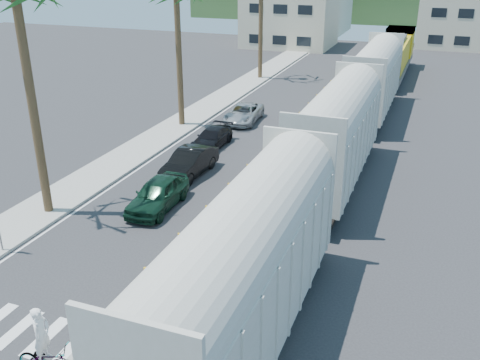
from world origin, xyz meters
name	(u,v)px	position (x,y,z in m)	size (l,w,h in m)	color
ground	(119,314)	(0.00, 0.00, 0.00)	(140.00, 140.00, 0.00)	#28282B
sidewalk	(196,114)	(-8.50, 25.00, 0.07)	(3.00, 90.00, 0.15)	gray
rails	(367,122)	(5.00, 28.00, 0.03)	(1.56, 100.00, 0.06)	black
median	(277,145)	(0.00, 19.96, 0.09)	(0.45, 60.00, 0.85)	gray
crosswalk	(87,349)	(0.00, -2.00, 0.01)	(14.00, 2.20, 0.01)	silver
lane_markings	(269,123)	(-2.15, 25.00, 0.00)	(9.42, 90.00, 0.01)	silver
freight_train	(354,110)	(5.00, 20.63, 2.91)	(3.00, 60.94, 5.85)	#B4B3A5
buildings	(336,9)	(-6.41, 71.66, 4.36)	(38.00, 27.00, 10.00)	beige
car_lead	(158,194)	(-2.97, 8.48, 0.80)	(2.05, 4.78, 1.61)	black
car_second	(189,163)	(-3.40, 13.14, 0.80)	(1.90, 4.91, 1.60)	black
car_third	(212,138)	(-4.17, 18.33, 0.63)	(1.84, 4.39, 1.27)	black
car_rear	(244,113)	(-4.17, 24.66, 0.69)	(2.65, 5.15, 1.39)	#ADAFB2
cyclist	(47,354)	(-0.41, -3.38, 0.79)	(1.26, 2.29, 2.48)	#9EA0A5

